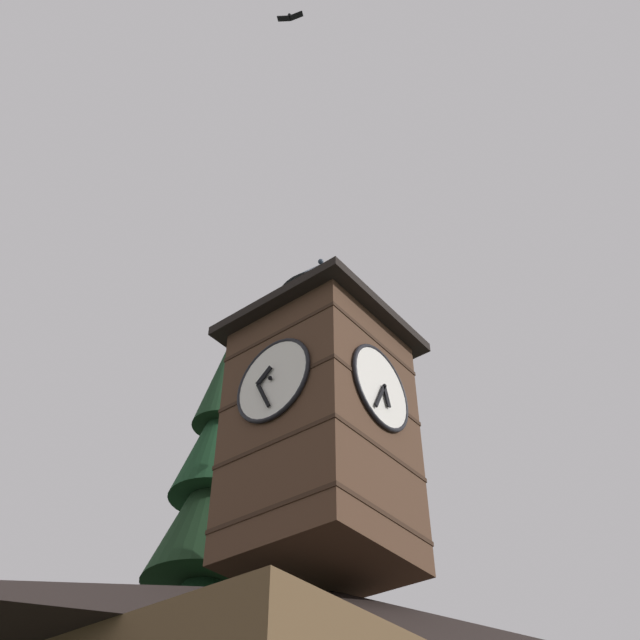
{
  "coord_description": "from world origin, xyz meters",
  "views": [
    {
      "loc": [
        12.9,
        7.96,
        2.0
      ],
      "look_at": [
        1.92,
        -0.73,
        14.2
      ],
      "focal_mm": 40.88,
      "sensor_mm": 36.0,
      "label": 1
    }
  ],
  "objects": [
    {
      "name": "clock_tower",
      "position": [
        1.62,
        -0.93,
        11.63
      ],
      "size": [
        4.05,
        4.05,
        9.01
      ],
      "color": "#4C3323",
      "rests_on": "building_main"
    },
    {
      "name": "flying_bird_high",
      "position": [
        6.19,
        1.65,
        20.56
      ],
      "size": [
        0.43,
        0.68,
        0.15
      ],
      "color": "black"
    }
  ]
}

